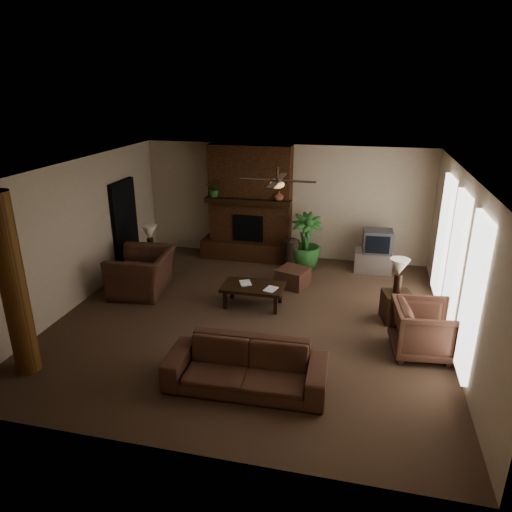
% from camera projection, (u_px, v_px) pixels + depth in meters
% --- Properties ---
extents(room_shell, '(7.00, 7.00, 7.00)m').
position_uv_depth(room_shell, '(251.00, 248.00, 8.27)').
color(room_shell, '#4C3626').
rests_on(room_shell, ground).
extents(fireplace, '(2.40, 0.70, 2.80)m').
position_uv_depth(fireplace, '(250.00, 213.00, 11.47)').
color(fireplace, '#512C15').
rests_on(fireplace, ground).
extents(windows, '(0.08, 3.65, 2.35)m').
position_uv_depth(windows, '(455.00, 262.00, 7.74)').
color(windows, white).
rests_on(windows, ground).
extents(log_column, '(0.36, 0.36, 2.80)m').
position_uv_depth(log_column, '(13.00, 286.00, 6.71)').
color(log_column, brown).
rests_on(log_column, ground).
extents(doorway, '(0.10, 1.00, 2.10)m').
position_uv_depth(doorway, '(125.00, 226.00, 10.77)').
color(doorway, black).
rests_on(doorway, ground).
extents(ceiling_fan, '(1.35, 1.35, 0.37)m').
position_uv_depth(ceiling_fan, '(277.00, 183.00, 8.07)').
color(ceiling_fan, black).
rests_on(ceiling_fan, ceiling).
extents(sofa, '(2.32, 0.73, 0.90)m').
position_uv_depth(sofa, '(246.00, 360.00, 6.63)').
color(sofa, '#4C2E20').
rests_on(sofa, ground).
extents(armchair_left, '(1.02, 1.43, 1.17)m').
position_uv_depth(armchair_left, '(142.00, 265.00, 9.69)').
color(armchair_left, '#4C2E20').
rests_on(armchair_left, ground).
extents(armchair_right, '(0.97, 1.02, 0.96)m').
position_uv_depth(armchair_right, '(424.00, 327.00, 7.45)').
color(armchair_right, '#4C2E20').
rests_on(armchair_right, ground).
extents(coffee_table, '(1.20, 0.70, 0.43)m').
position_uv_depth(coffee_table, '(253.00, 288.00, 9.13)').
color(coffee_table, black).
rests_on(coffee_table, ground).
extents(ottoman, '(0.76, 0.76, 0.40)m').
position_uv_depth(ottoman, '(293.00, 277.00, 10.08)').
color(ottoman, '#4C2E20').
rests_on(ottoman, ground).
extents(tv_stand, '(0.86, 0.51, 0.50)m').
position_uv_depth(tv_stand, '(373.00, 261.00, 10.86)').
color(tv_stand, silver).
rests_on(tv_stand, ground).
extents(tv, '(0.68, 0.56, 0.52)m').
position_uv_depth(tv, '(378.00, 241.00, 10.61)').
color(tv, '#3A393C').
rests_on(tv, tv_stand).
extents(floor_vase, '(0.34, 0.34, 0.77)m').
position_uv_depth(floor_vase, '(292.00, 251.00, 10.96)').
color(floor_vase, black).
rests_on(floor_vase, ground).
extents(floor_plant, '(1.12, 1.49, 0.74)m').
position_uv_depth(floor_plant, '(305.00, 253.00, 11.01)').
color(floor_plant, '#295A24').
rests_on(floor_plant, ground).
extents(side_table_left, '(0.64, 0.64, 0.55)m').
position_uv_depth(side_table_left, '(152.00, 264.00, 10.61)').
color(side_table_left, black).
rests_on(side_table_left, ground).
extents(lamp_left, '(0.40, 0.40, 0.65)m').
position_uv_depth(lamp_left, '(150.00, 234.00, 10.34)').
color(lamp_left, black).
rests_on(lamp_left, side_table_left).
extents(side_table_right, '(0.60, 0.60, 0.55)m').
position_uv_depth(side_table_right, '(396.00, 307.00, 8.59)').
color(side_table_right, black).
rests_on(side_table_right, ground).
extents(lamp_right, '(0.36, 0.36, 0.65)m').
position_uv_depth(lamp_right, '(399.00, 269.00, 8.38)').
color(lamp_right, black).
rests_on(lamp_right, side_table_right).
extents(mantel_plant, '(0.42, 0.46, 0.33)m').
position_uv_depth(mantel_plant, '(214.00, 190.00, 11.22)').
color(mantel_plant, '#295A24').
rests_on(mantel_plant, fireplace).
extents(mantel_vase, '(0.28, 0.28, 0.22)m').
position_uv_depth(mantel_vase, '(279.00, 196.00, 10.90)').
color(mantel_vase, brown).
rests_on(mantel_vase, fireplace).
extents(book_a, '(0.21, 0.11, 0.29)m').
position_uv_depth(book_a, '(240.00, 277.00, 9.12)').
color(book_a, '#999999').
rests_on(book_a, coffee_table).
extents(book_b, '(0.21, 0.08, 0.29)m').
position_uv_depth(book_b, '(266.00, 282.00, 8.91)').
color(book_b, '#999999').
rests_on(book_b, coffee_table).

